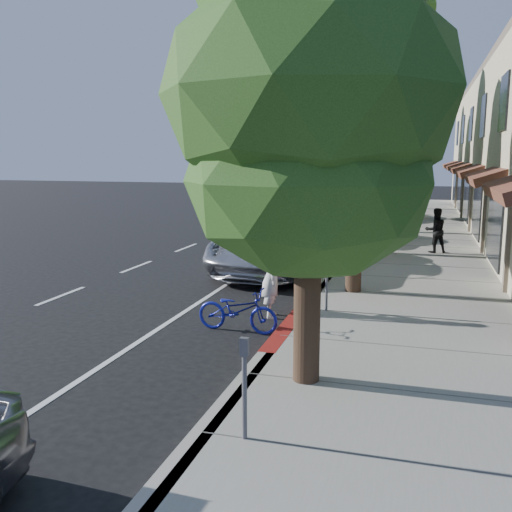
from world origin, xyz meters
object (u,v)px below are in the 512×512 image
at_px(street_tree_3, 389,116).
at_px(silver_suv, 282,242).
at_px(street_tree_2, 378,124).
at_px(street_tree_5, 400,134).
at_px(pedestrian, 436,230).
at_px(dark_suv_far, 366,204).
at_px(cyclist, 271,276).
at_px(street_tree_0, 310,103).
at_px(bicycle, 238,310).
at_px(street_tree_1, 359,88).
at_px(dark_sedan, 335,223).
at_px(white_pickup, 342,206).
at_px(street_tree_4, 395,144).

bearing_deg(street_tree_3, silver_suv, -105.15).
relative_size(street_tree_2, street_tree_3, 0.87).
xyz_separation_m(street_tree_5, pedestrian, (2.07, -17.38, -3.96)).
bearing_deg(dark_suv_far, street_tree_2, -77.52).
relative_size(street_tree_3, cyclist, 4.62).
distance_m(street_tree_0, street_tree_3, 18.03).
bearing_deg(street_tree_5, silver_suv, -96.72).
bearing_deg(bicycle, street_tree_1, -23.45).
bearing_deg(street_tree_5, dark_sedan, -96.75).
relative_size(cyclist, bicycle, 1.07).
bearing_deg(street_tree_1, white_pickup, 98.90).
relative_size(cyclist, dark_suv_far, 0.35).
distance_m(street_tree_0, dark_sedan, 15.40).
distance_m(street_tree_2, silver_suv, 5.49).
bearing_deg(bicycle, cyclist, -11.75).
bearing_deg(silver_suv, bicycle, -78.03).
distance_m(street_tree_3, street_tree_5, 12.00).
xyz_separation_m(street_tree_0, bicycle, (-1.89, 2.44, -3.78)).
distance_m(dark_suv_far, pedestrian, 11.57).
height_order(street_tree_0, cyclist, street_tree_0).
bearing_deg(bicycle, dark_suv_far, 3.19).
height_order(street_tree_1, street_tree_5, street_tree_1).
relative_size(street_tree_2, pedestrian, 4.65).
distance_m(street_tree_4, cyclist, 20.61).
bearing_deg(street_tree_5, bicycle, -93.92).
distance_m(street_tree_1, dark_sedan, 10.04).
distance_m(street_tree_1, cyclist, 5.00).
relative_size(cyclist, pedestrian, 1.16).
xyz_separation_m(street_tree_2, street_tree_4, (-0.00, 12.00, -0.40)).
xyz_separation_m(dark_suv_far, pedestrian, (3.47, -11.04, 0.04)).
height_order(dark_sedan, white_pickup, white_pickup).
bearing_deg(dark_suv_far, dark_sedan, -86.89).
xyz_separation_m(cyclist, dark_suv_far, (0.12, 19.96, -0.02)).
relative_size(street_tree_5, bicycle, 4.63).
bearing_deg(dark_sedan, bicycle, -95.30).
relative_size(street_tree_1, dark_sedan, 1.67).
bearing_deg(street_tree_3, street_tree_2, -90.00).
bearing_deg(pedestrian, silver_suv, 19.75).
relative_size(dark_sedan, pedestrian, 3.12).
xyz_separation_m(cyclist, dark_sedan, (-0.27, 11.20, -0.10)).
height_order(street_tree_0, white_pickup, street_tree_0).
distance_m(street_tree_1, dark_suv_far, 18.21).
height_order(street_tree_2, dark_suv_far, street_tree_2).
height_order(street_tree_1, dark_sedan, street_tree_1).
xyz_separation_m(cyclist, white_pickup, (-0.97, 18.20, -0.02)).
height_order(street_tree_1, silver_suv, street_tree_1).
xyz_separation_m(street_tree_3, pedestrian, (2.07, -5.38, -4.26)).
bearing_deg(street_tree_2, street_tree_3, 90.00).
relative_size(street_tree_5, white_pickup, 1.28).
bearing_deg(street_tree_2, street_tree_4, 90.00).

